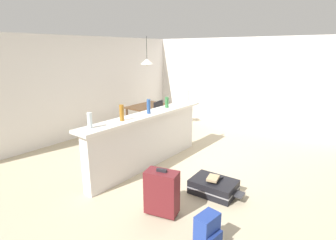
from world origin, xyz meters
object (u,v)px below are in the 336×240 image
(bottle_blue, at_px, (149,106))
(bottle_white, at_px, (187,96))
(book_stack, at_px, (214,178))
(backpack_blue, at_px, (208,232))
(bottle_amber, at_px, (122,113))
(dining_chair_near_partition, at_px, (162,118))
(suitcase_flat_black, at_px, (214,187))
(pendant_lamp, at_px, (147,61))
(suitcase_upright_maroon, at_px, (162,192))
(dining_table, at_px, (149,109))
(bottle_green, at_px, (167,102))
(bottle_clear, at_px, (90,120))

(bottle_blue, xyz_separation_m, bottle_white, (1.27, -0.00, 0.01))
(book_stack, bearing_deg, backpack_blue, -154.99)
(bottle_white, bearing_deg, bottle_amber, 179.38)
(dining_chair_near_partition, relative_size, suitcase_flat_black, 1.10)
(bottle_white, height_order, backpack_blue, bottle_white)
(pendant_lamp, height_order, backpack_blue, pendant_lamp)
(pendant_lamp, relative_size, suitcase_upright_maroon, 1.10)
(bottle_amber, xyz_separation_m, suitcase_flat_black, (0.50, -1.48, -1.06))
(dining_table, relative_size, dining_chair_near_partition, 1.18)
(suitcase_flat_black, distance_m, backpack_blue, 1.22)
(bottle_white, relative_size, dining_chair_near_partition, 0.32)
(suitcase_flat_black, bearing_deg, bottle_blue, 84.36)
(suitcase_upright_maroon, bearing_deg, book_stack, -17.87)
(bottle_blue, bearing_deg, pendant_lamp, 42.59)
(dining_chair_near_partition, distance_m, book_stack, 2.86)
(bottle_green, xyz_separation_m, backpack_blue, (-1.86, -2.03, -0.95))
(bottle_green, distance_m, dining_table, 1.75)
(bottle_clear, bearing_deg, dining_chair_near_partition, 16.68)
(pendant_lamp, bearing_deg, bottle_blue, -137.41)
(bottle_amber, xyz_separation_m, pendant_lamp, (2.27, 1.48, 0.70))
(dining_chair_near_partition, xyz_separation_m, suitcase_flat_black, (-1.61, -2.35, -0.41))
(backpack_blue, bearing_deg, bottle_white, 38.13)
(bottle_blue, xyz_separation_m, dining_table, (1.59, 1.42, -0.53))
(dining_chair_near_partition, bearing_deg, pendant_lamp, 75.26)
(dining_table, bearing_deg, bottle_amber, -147.95)
(dining_table, bearing_deg, bottle_clear, -154.61)
(backpack_blue, bearing_deg, bottle_blue, 57.80)
(bottle_green, xyz_separation_m, suitcase_flat_black, (-0.76, -1.52, -1.04))
(bottle_clear, distance_m, bottle_blue, 1.23)
(bottle_white, relative_size, pendant_lamp, 0.40)
(bottle_blue, xyz_separation_m, pendant_lamp, (1.63, 1.50, 0.71))
(dining_chair_near_partition, bearing_deg, bottle_blue, -148.88)
(dining_table, bearing_deg, book_stack, -121.05)
(bottle_amber, distance_m, suitcase_upright_maroon, 1.51)
(suitcase_flat_black, xyz_separation_m, suitcase_upright_maroon, (-0.92, 0.30, 0.22))
(bottle_green, relative_size, backpack_blue, 0.52)
(book_stack, bearing_deg, dining_chair_near_partition, 55.54)
(bottle_clear, bearing_deg, bottle_blue, -3.67)
(suitcase_upright_maroon, bearing_deg, bottle_green, 36.05)
(bottle_amber, height_order, suitcase_flat_black, bottle_amber)
(dining_chair_near_partition, relative_size, backpack_blue, 2.21)
(bottle_amber, xyz_separation_m, backpack_blue, (-0.60, -2.00, -0.97))
(suitcase_flat_black, bearing_deg, book_stack, 54.39)
(dining_chair_near_partition, xyz_separation_m, suitcase_upright_maroon, (-2.53, -2.05, -0.19))
(bottle_blue, height_order, dining_table, bottle_blue)
(bottle_clear, xyz_separation_m, bottle_white, (2.50, -0.08, 0.03))
(bottle_clear, distance_m, bottle_amber, 0.59)
(bottle_clear, distance_m, backpack_blue, 2.27)
(bottle_clear, relative_size, dining_table, 0.22)
(bottle_blue, distance_m, bottle_green, 0.62)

